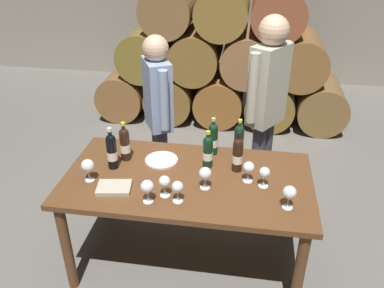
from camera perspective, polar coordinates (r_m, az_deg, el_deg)
The scene contains 21 objects.
ground_plane at distance 3.22m, azimuth -0.57°, elevation -16.02°, with size 14.00×14.00×0.00m, color #66635E.
barrel_stack at distance 5.08m, azimuth 4.26°, elevation 11.77°, with size 3.12×0.90×1.69m.
dining_table at distance 2.78m, azimuth -0.64°, elevation -6.34°, with size 1.70×0.90×0.76m.
wine_bottle_0 at distance 2.75m, azimuth 6.60°, elevation -1.47°, with size 0.07×0.07×0.30m.
wine_bottle_1 at distance 2.93m, azimuth 6.77°, elevation 0.57°, with size 0.07×0.07×0.30m.
wine_bottle_2 at distance 2.90m, azimuth -9.66°, elevation 0.06°, with size 0.07×0.07×0.30m.
wine_bottle_3 at distance 2.82m, azimuth -11.48°, elevation -0.98°, with size 0.07×0.07×0.31m.
wine_bottle_4 at distance 2.78m, azimuth 2.29°, elevation -1.05°, with size 0.07×0.07×0.28m.
wine_bottle_5 at distance 2.94m, azimuth 3.05°, elevation 0.82°, with size 0.07×0.07×0.29m.
wine_glass_0 at distance 2.66m, azimuth 8.16°, elevation -3.42°, with size 0.08×0.08×0.15m.
wine_glass_1 at distance 2.50m, azimuth -3.98°, elevation -5.50°, with size 0.07×0.07×0.15m.
wine_glass_2 at distance 2.45m, azimuth -2.10°, elevation -6.30°, with size 0.07×0.07×0.15m.
wine_glass_3 at distance 2.46m, azimuth -6.47°, elevation -6.20°, with size 0.08×0.08×0.16m.
wine_glass_4 at distance 2.47m, azimuth 13.87°, elevation -6.87°, with size 0.08×0.08×0.16m.
wine_glass_5 at distance 2.56m, azimuth 1.91°, elevation -4.34°, with size 0.08×0.08×0.16m.
wine_glass_6 at distance 2.62m, azimuth 10.41°, elevation -4.16°, with size 0.07×0.07×0.15m.
wine_glass_7 at distance 2.73m, azimuth -14.79°, elevation -3.10°, with size 0.09×0.09×0.16m.
tasting_notebook at distance 2.65m, azimuth -11.16°, elevation -6.19°, with size 0.22×0.16×0.03m, color #B2A893.
serving_plate at distance 2.91m, azimuth -4.41°, elevation -2.32°, with size 0.24×0.24×0.01m, color white.
sommelier_presenting at distance 3.23m, azimuth 10.72°, elevation 6.14°, with size 0.33×0.42×1.72m.
taster_seated_left at distance 3.33m, azimuth -4.88°, elevation 5.03°, with size 0.31×0.45×1.54m.
Camera 1 is at (0.38, -2.22, 2.30)m, focal length 37.02 mm.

